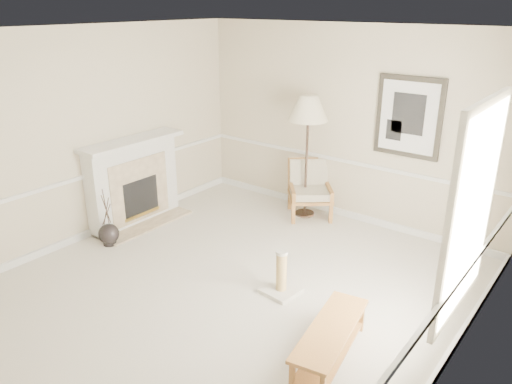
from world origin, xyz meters
TOP-DOWN VIEW (x-y plane):
  - ground at (0.00, 0.00)m, footprint 5.50×5.50m
  - room at (0.14, 0.08)m, footprint 5.04×5.54m
  - fireplace at (-2.34, 0.60)m, footprint 0.64×1.64m
  - floor_vase at (-2.03, -0.15)m, footprint 0.28×0.28m
  - armchair at (-0.42, 2.48)m, footprint 0.94×0.95m
  - floor_lamp at (-0.45, 2.40)m, footprint 0.67×0.67m
  - bench at (1.58, -0.35)m, footprint 0.57×1.27m
  - scratching_post at (0.56, 0.30)m, footprint 0.42×0.42m

SIDE VIEW (x-z plane):
  - ground at x=0.00m, z-range 0.00..0.00m
  - floor_vase at x=-2.03m, z-range -0.26..0.57m
  - scratching_post at x=0.56m, z-range -0.10..0.44m
  - bench at x=1.58m, z-range 0.06..0.41m
  - armchair at x=-0.42m, z-range 0.03..0.90m
  - fireplace at x=-2.34m, z-range -0.01..1.30m
  - floor_lamp at x=-0.45m, z-range 0.70..2.60m
  - room at x=0.14m, z-range 0.41..3.33m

